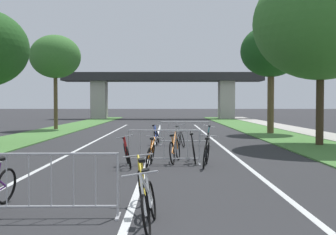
{
  "coord_description": "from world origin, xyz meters",
  "views": [
    {
      "loc": [
        0.64,
        -2.77,
        1.83
      ],
      "look_at": [
        0.58,
        16.28,
        1.21
      ],
      "focal_mm": 45.2,
      "sensor_mm": 36.0,
      "label": 1
    }
  ],
  "objects_px": {
    "tree_left_pine_near": "(57,57)",
    "crowd_barrier_second": "(165,147)",
    "tree_right_maple_mid": "(322,23)",
    "bicycle_silver_7": "(181,137)",
    "crowd_barrier_nearest": "(53,186)",
    "tree_right_oak_near": "(272,52)",
    "bicycle_black_1": "(195,150)",
    "bicycle_white_6": "(150,204)",
    "bicycle_yellow_3": "(144,190)",
    "crowd_barrier_third": "(186,133)",
    "bicycle_black_11": "(208,154)",
    "bicycle_orange_10": "(152,155)",
    "bicycle_teal_2": "(209,138)",
    "bicycle_orange_0": "(176,150)",
    "bicycle_blue_5": "(158,136)",
    "bicycle_red_9": "(128,154)"
  },
  "relations": [
    {
      "from": "tree_right_maple_mid",
      "to": "bicycle_white_6",
      "type": "relative_size",
      "value": 4.93
    },
    {
      "from": "bicycle_yellow_3",
      "to": "bicycle_black_11",
      "type": "height_order",
      "value": "bicycle_yellow_3"
    },
    {
      "from": "bicycle_black_1",
      "to": "bicycle_black_11",
      "type": "xyz_separation_m",
      "value": [
        0.32,
        -1.01,
        -0.0
      ]
    },
    {
      "from": "tree_right_maple_mid",
      "to": "bicycle_orange_10",
      "type": "xyz_separation_m",
      "value": [
        -7.13,
        -6.06,
        -4.99
      ]
    },
    {
      "from": "bicycle_black_1",
      "to": "bicycle_black_11",
      "type": "distance_m",
      "value": 1.06
    },
    {
      "from": "crowd_barrier_nearest",
      "to": "bicycle_orange_0",
      "type": "xyz_separation_m",
      "value": [
        2.09,
        6.45,
        -0.13
      ]
    },
    {
      "from": "tree_right_oak_near",
      "to": "crowd_barrier_second",
      "type": "distance_m",
      "value": 15.21
    },
    {
      "from": "crowd_barrier_third",
      "to": "bicycle_orange_10",
      "type": "relative_size",
      "value": 1.35
    },
    {
      "from": "crowd_barrier_nearest",
      "to": "tree_right_oak_near",
      "type": "bearing_deg",
      "value": 66.83
    },
    {
      "from": "crowd_barrier_second",
      "to": "bicycle_black_1",
      "type": "height_order",
      "value": "crowd_barrier_second"
    },
    {
      "from": "tree_right_oak_near",
      "to": "crowd_barrier_nearest",
      "type": "xyz_separation_m",
      "value": [
        -8.14,
        -19.02,
        -4.48
      ]
    },
    {
      "from": "tree_left_pine_near",
      "to": "crowd_barrier_nearest",
      "type": "distance_m",
      "value": 24.27
    },
    {
      "from": "crowd_barrier_second",
      "to": "bicycle_yellow_3",
      "type": "bearing_deg",
      "value": -93.22
    },
    {
      "from": "bicycle_silver_7",
      "to": "bicycle_black_11",
      "type": "relative_size",
      "value": 1.02
    },
    {
      "from": "tree_right_oak_near",
      "to": "bicycle_white_6",
      "type": "distance_m",
      "value": 21.16
    },
    {
      "from": "crowd_barrier_second",
      "to": "bicycle_silver_7",
      "type": "distance_m",
      "value": 5.5
    },
    {
      "from": "tree_left_pine_near",
      "to": "bicycle_yellow_3",
      "type": "distance_m",
      "value": 24.24
    },
    {
      "from": "tree_right_maple_mid",
      "to": "bicycle_silver_7",
      "type": "height_order",
      "value": "tree_right_maple_mid"
    },
    {
      "from": "tree_right_oak_near",
      "to": "crowd_barrier_nearest",
      "type": "bearing_deg",
      "value": -113.17
    },
    {
      "from": "tree_right_maple_mid",
      "to": "bicycle_silver_7",
      "type": "relative_size",
      "value": 4.66
    },
    {
      "from": "crowd_barrier_nearest",
      "to": "crowd_barrier_third",
      "type": "relative_size",
      "value": 1.0
    },
    {
      "from": "bicycle_white_6",
      "to": "bicycle_red_9",
      "type": "relative_size",
      "value": 0.99
    },
    {
      "from": "bicycle_black_11",
      "to": "tree_right_oak_near",
      "type": "bearing_deg",
      "value": 79.37
    },
    {
      "from": "bicycle_yellow_3",
      "to": "bicycle_orange_10",
      "type": "bearing_deg",
      "value": 82.34
    },
    {
      "from": "tree_left_pine_near",
      "to": "crowd_barrier_second",
      "type": "relative_size",
      "value": 3.02
    },
    {
      "from": "bicycle_white_6",
      "to": "bicycle_blue_5",
      "type": "bearing_deg",
      "value": -86.37
    },
    {
      "from": "bicycle_silver_7",
      "to": "tree_left_pine_near",
      "type": "bearing_deg",
      "value": -62.53
    },
    {
      "from": "bicycle_silver_7",
      "to": "bicycle_orange_10",
      "type": "xyz_separation_m",
      "value": [
        -1.02,
        -5.84,
        -0.04
      ]
    },
    {
      "from": "crowd_barrier_second",
      "to": "bicycle_silver_7",
      "type": "relative_size",
      "value": 1.31
    },
    {
      "from": "tree_right_maple_mid",
      "to": "bicycle_yellow_3",
      "type": "height_order",
      "value": "tree_right_maple_mid"
    },
    {
      "from": "bicycle_white_6",
      "to": "bicycle_orange_0",
      "type": "bearing_deg",
      "value": -91.51
    },
    {
      "from": "crowd_barrier_nearest",
      "to": "bicycle_teal_2",
      "type": "distance_m",
      "value": 11.92
    },
    {
      "from": "bicycle_black_1",
      "to": "bicycle_white_6",
      "type": "relative_size",
      "value": 1.09
    },
    {
      "from": "bicycle_silver_7",
      "to": "bicycle_black_11",
      "type": "distance_m",
      "value": 5.93
    },
    {
      "from": "bicycle_orange_0",
      "to": "tree_right_maple_mid",
      "type": "bearing_deg",
      "value": 49.59
    },
    {
      "from": "crowd_barrier_nearest",
      "to": "bicycle_black_1",
      "type": "height_order",
      "value": "crowd_barrier_nearest"
    },
    {
      "from": "tree_left_pine_near",
      "to": "tree_right_oak_near",
      "type": "relative_size",
      "value": 1.01
    },
    {
      "from": "crowd_barrier_second",
      "to": "bicycle_black_11",
      "type": "relative_size",
      "value": 1.34
    },
    {
      "from": "bicycle_blue_5",
      "to": "bicycle_black_11",
      "type": "bearing_deg",
      "value": -72.96
    },
    {
      "from": "tree_right_maple_mid",
      "to": "bicycle_orange_0",
      "type": "xyz_separation_m",
      "value": [
        -6.4,
        -5.2,
        -4.95
      ]
    },
    {
      "from": "bicycle_red_9",
      "to": "crowd_barrier_third",
      "type": "bearing_deg",
      "value": -116.7
    },
    {
      "from": "bicycle_orange_0",
      "to": "bicycle_orange_10",
      "type": "relative_size",
      "value": 1.07
    },
    {
      "from": "bicycle_white_6",
      "to": "bicycle_yellow_3",
      "type": "bearing_deg",
      "value": -79.61
    },
    {
      "from": "tree_left_pine_near",
      "to": "bicycle_silver_7",
      "type": "distance_m",
      "value": 15.12
    },
    {
      "from": "bicycle_red_9",
      "to": "bicycle_orange_10",
      "type": "distance_m",
      "value": 0.69
    },
    {
      "from": "crowd_barrier_nearest",
      "to": "crowd_barrier_second",
      "type": "relative_size",
      "value": 1.0
    },
    {
      "from": "tree_right_oak_near",
      "to": "bicycle_silver_7",
      "type": "xyz_separation_m",
      "value": [
        -5.76,
        -7.59,
        -4.61
      ]
    },
    {
      "from": "tree_left_pine_near",
      "to": "tree_right_oak_near",
      "type": "bearing_deg",
      "value": -15.84
    },
    {
      "from": "crowd_barrier_second",
      "to": "bicycle_white_6",
      "type": "height_order",
      "value": "crowd_barrier_second"
    },
    {
      "from": "bicycle_yellow_3",
      "to": "bicycle_silver_7",
      "type": "bearing_deg",
      "value": 76.52
    }
  ]
}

